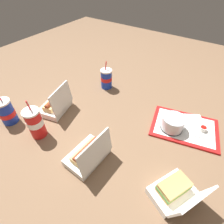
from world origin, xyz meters
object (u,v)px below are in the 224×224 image
Objects in this scene: plastic_fork at (201,137)px; clamshell_hotdog_back at (88,154)px; food_tray at (184,127)px; soda_cup_front at (35,123)px; soda_cup_center at (6,112)px; cake_container at (173,123)px; soda_cup_left at (106,79)px; clamshell_sandwich_left at (174,191)px; clamshell_hotdog_center at (56,105)px; ketchup_cup at (203,129)px.

plastic_fork is 0.52× the size of clamshell_hotdog_back.
food_tray is 1.75× the size of soda_cup_front.
cake_container is at bearing -149.71° from soda_cup_center.
soda_cup_left is at bearing -13.81° from cake_container.
clamshell_hotdog_back is at bearing 30.60° from plastic_fork.
plastic_fork is at bearing -147.74° from soda_cup_front.
plastic_fork is 0.47× the size of clamshell_sandwich_left.
food_tray is 0.84m from soda_cup_front.
soda_cup_center is (0.97, 0.13, 0.03)m from clamshell_sandwich_left.
food_tray is 1.98× the size of clamshell_hotdog_back.
soda_cup_front reaches higher than food_tray.
soda_cup_front reaches higher than soda_cup_center.
plastic_fork reaches higher than food_tray.
plastic_fork is 1.11m from soda_cup_center.
clamshell_hotdog_back is (0.33, 0.48, 0.03)m from food_tray.
food_tray is at bearing -157.03° from clamshell_hotdog_center.
soda_cup_front is at bearing -172.34° from soda_cup_center.
soda_cup_left is at bearing -24.38° from plastic_fork.
soda_cup_front is (0.04, 0.59, 0.02)m from soda_cup_left.
ketchup_cup is at bearing 175.75° from soda_cup_left.
clamshell_hotdog_center is at bearing 22.97° from food_tray.
food_tray is 0.80m from clamshell_hotdog_center.
clamshell_hotdog_center is 1.03× the size of soda_cup_center.
soda_cup_center reaches higher than food_tray.
clamshell_hotdog_center is 0.28m from soda_cup_center.
soda_cup_center is at bearing 30.09° from ketchup_cup.
ketchup_cup is 0.72m from soda_cup_left.
soda_cup_center is at bearing 6.47° from clamshell_hotdog_back.
clamshell_sandwich_left is 0.82m from clamshell_hotdog_center.
soda_cup_left is (0.29, -0.56, 0.03)m from clamshell_hotdog_back.
food_tray is 1.89× the size of clamshell_hotdog_center.
soda_cup_front is (-0.07, 0.20, 0.05)m from clamshell_hotdog_center.
soda_cup_left is at bearing -113.48° from soda_cup_center.
soda_cup_center is at bearing 66.52° from soda_cup_left.
clamshell_hotdog_center is at bearing 20.86° from cake_container.
food_tray is at bearing -138.10° from cake_container.
food_tray is at bearing -142.48° from soda_cup_front.
soda_cup_front is (0.66, 0.51, 0.09)m from food_tray.
cake_container is 0.59× the size of soda_cup_center.
clamshell_hotdog_back is 0.34m from soda_cup_front.
cake_container is 0.75m from soda_cup_front.
clamshell_hotdog_center is (0.83, 0.34, 0.02)m from ketchup_cup.
clamshell_sandwich_left reaches higher than plastic_fork.
clamshell_hotdog_back is at bearing -173.53° from soda_cup_center.
clamshell_sandwich_left is 0.98m from soda_cup_center.
ketchup_cup is 0.20× the size of soda_cup_left.
cake_container is at bearing 41.90° from food_tray.
soda_cup_front is at bearing 16.65° from plastic_fork.
clamshell_hotdog_back is 0.89× the size of soda_cup_front.
ketchup_cup is (-0.15, -0.08, -0.03)m from cake_container.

